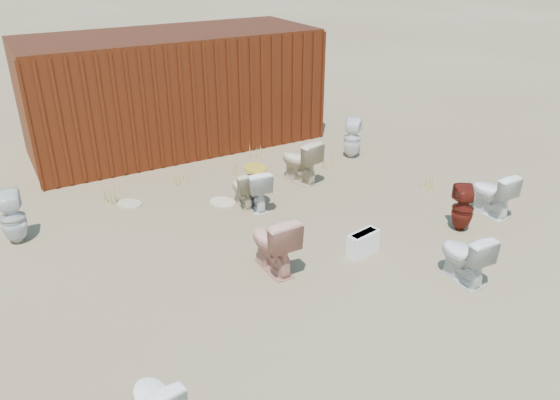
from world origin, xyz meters
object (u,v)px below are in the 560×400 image
toilet_back_a (13,218)px  loose_tank (363,243)px  shipping_container (174,90)px  toilet_front_maroon (463,209)px  toilet_back_beige_left (243,188)px  toilet_back_beige_right (300,161)px  toilet_back_e (352,138)px  toilet_front_pink (273,242)px  toilet_front_c (464,256)px  toilet_back_yellowlid (256,188)px  toilet_front_e (492,193)px

toilet_back_a → loose_tank: toilet_back_a is taller
shipping_container → toilet_front_maroon: 6.49m
toilet_back_a → toilet_back_beige_left: (3.52, -0.54, -0.09)m
toilet_back_beige_left → loose_tank: toilet_back_beige_left is taller
toilet_back_beige_right → loose_tank: toilet_back_beige_right is taller
toilet_back_beige_right → toilet_back_a: bearing=-14.4°
toilet_back_e → loose_tank: size_ratio=1.63×
toilet_front_pink → toilet_back_beige_left: toilet_front_pink is taller
toilet_front_pink → toilet_front_c: bearing=144.1°
toilet_back_beige_left → loose_tank: bearing=115.0°
toilet_front_c → toilet_back_e: 4.63m
toilet_back_yellowlid → toilet_back_a: bearing=-3.6°
toilet_front_pink → toilet_back_yellowlid: size_ratio=1.19×
toilet_front_e → toilet_back_beige_left: (-3.40, 2.31, -0.06)m
toilet_back_yellowlid → loose_tank: bearing=115.4°
toilet_back_beige_right → toilet_back_yellowlid: size_ratio=1.16×
toilet_back_a → toilet_back_beige_left: 3.57m
toilet_front_pink → toilet_back_yellowlid: bearing=-110.2°
toilet_front_maroon → toilet_back_a: bearing=5.9°
toilet_front_e → toilet_back_a: size_ratio=0.93×
shipping_container → toilet_front_e: (3.32, -5.78, -0.82)m
toilet_back_beige_right → toilet_front_e: bearing=114.8°
toilet_front_maroon → toilet_back_e: (0.38, 3.39, 0.04)m
toilet_back_yellowlid → shipping_container: bearing=-81.2°
toilet_back_a → toilet_front_c: bearing=142.9°
toilet_front_maroon → toilet_back_beige_left: bearing=-11.6°
toilet_front_c → toilet_front_maroon: bearing=-133.4°
shipping_container → toilet_back_beige_left: shipping_container is taller
toilet_front_pink → toilet_back_beige_right: (1.88, 2.38, -0.01)m
shipping_container → toilet_back_yellowlid: 3.76m
toilet_front_c → toilet_back_a: 6.47m
toilet_back_beige_left → toilet_back_e: size_ratio=0.79×
toilet_back_e → toilet_back_beige_left: bearing=60.1°
toilet_back_e → loose_tank: bearing=99.0°
toilet_front_c → toilet_back_yellowlid: toilet_front_c is taller
toilet_front_e → loose_tank: size_ratio=1.51×
toilet_front_e → toilet_back_beige_right: size_ratio=0.91×
toilet_front_pink → toilet_back_a: 3.94m
toilet_back_beige_right → toilet_back_yellowlid: toilet_back_beige_right is taller
toilet_front_c → toilet_front_maroon: toilet_front_c is taller
toilet_front_c → toilet_back_e: size_ratio=0.91×
toilet_front_maroon → loose_tank: size_ratio=1.46×
toilet_back_a → toilet_back_yellowlid: 3.73m
toilet_front_e → loose_tank: toilet_front_e is taller
toilet_front_e → toilet_back_beige_left: toilet_front_e is taller
toilet_front_c → toilet_front_pink: bearing=-33.6°
toilet_front_pink → toilet_front_c: 2.54m
shipping_container → toilet_back_beige_right: (1.28, -3.09, -0.78)m
toilet_back_beige_left → toilet_back_e: bearing=-156.8°
toilet_back_a → toilet_back_yellowlid: size_ratio=1.13×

